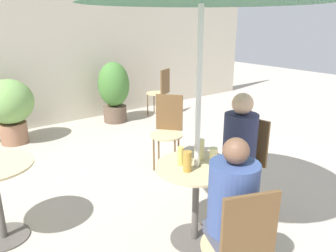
% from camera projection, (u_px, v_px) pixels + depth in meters
% --- Properties ---
extents(ground_plane, '(20.00, 20.00, 0.00)m').
position_uv_depth(ground_plane, '(206.00, 229.00, 3.16)').
color(ground_plane, '#B2A899').
extents(storefront_wall, '(10.00, 0.06, 3.00)m').
position_uv_depth(storefront_wall, '(46.00, 44.00, 5.84)').
color(storefront_wall, beige).
rests_on(storefront_wall, ground_plane).
extents(cafe_table_near, '(0.71, 0.71, 0.74)m').
position_uv_depth(cafe_table_near, '(196.00, 187.00, 2.85)').
color(cafe_table_near, '#514C47').
rests_on(cafe_table_near, ground_plane).
extents(bistro_chair_0, '(0.46, 0.48, 0.97)m').
position_uv_depth(bistro_chair_0, '(241.00, 242.00, 2.09)').
color(bistro_chair_0, tan).
rests_on(bistro_chair_0, ground_plane).
extents(bistro_chair_1, '(0.45, 0.43, 0.97)m').
position_uv_depth(bistro_chair_1, '(246.00, 156.00, 3.39)').
color(bistro_chair_1, tan).
rests_on(bistro_chair_1, ground_plane).
extents(bistro_chair_3, '(0.47, 0.49, 0.97)m').
position_uv_depth(bistro_chair_3, '(161.00, 88.00, 6.67)').
color(bistro_chair_3, tan).
rests_on(bistro_chair_3, ground_plane).
extents(bistro_chair_4, '(0.49, 0.49, 0.97)m').
position_uv_depth(bistro_chair_4, '(168.00, 125.00, 4.40)').
color(bistro_chair_4, tan).
rests_on(bistro_chair_4, ground_plane).
extents(seated_person_0, '(0.37, 0.39, 1.23)m').
position_uv_depth(seated_person_0, '(231.00, 207.00, 2.19)').
color(seated_person_0, '#42475B').
rests_on(seated_person_0, ground_plane).
extents(seated_person_1, '(0.36, 0.33, 1.27)m').
position_uv_depth(seated_person_1, '(239.00, 144.00, 3.22)').
color(seated_person_1, '#42475B').
rests_on(seated_person_1, ground_plane).
extents(beer_glass_0, '(0.07, 0.07, 0.17)m').
position_uv_depth(beer_glass_0, '(213.00, 157.00, 2.73)').
color(beer_glass_0, beige).
rests_on(beer_glass_0, cafe_table_near).
extents(beer_glass_1, '(0.07, 0.07, 0.19)m').
position_uv_depth(beer_glass_1, '(200.00, 150.00, 2.88)').
color(beer_glass_1, beige).
rests_on(beer_glass_1, cafe_table_near).
extents(beer_glass_2, '(0.06, 0.06, 0.16)m').
position_uv_depth(beer_glass_2, '(181.00, 156.00, 2.77)').
color(beer_glass_2, '#DBC65B').
rests_on(beer_glass_2, cafe_table_near).
extents(beer_glass_3, '(0.07, 0.07, 0.17)m').
position_uv_depth(beer_glass_3, '(187.00, 161.00, 2.65)').
color(beer_glass_3, '#B28433').
rests_on(beer_glass_3, cafe_table_near).
extents(potted_plant_0, '(0.74, 0.74, 1.04)m').
position_uv_depth(potted_plant_0, '(10.00, 106.00, 5.15)').
color(potted_plant_0, '#93664C').
rests_on(potted_plant_0, ground_plane).
extents(potted_plant_1, '(0.59, 0.59, 1.16)m').
position_uv_depth(potted_plant_1, '(114.00, 89.00, 6.26)').
color(potted_plant_1, brown).
rests_on(potted_plant_1, ground_plane).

